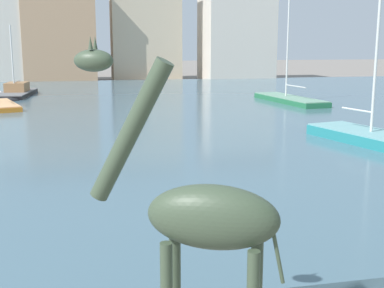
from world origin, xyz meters
name	(u,v)px	position (x,y,z in m)	size (l,w,h in m)	color
harbor_water	(136,109)	(0.00, 36.59, 0.18)	(85.97, 54.48, 0.35)	#476675
giraffe_statue	(201,223)	(-2.18, 7.48, 2.38)	(2.54, 1.52, 4.66)	#3D4C38
sailboat_green	(284,100)	(11.43, 37.53, 0.40)	(2.83, 9.42, 8.07)	#236B42
sailboat_black	(15,95)	(-9.10, 45.60, 0.48)	(2.97, 8.43, 6.14)	black
sailboat_teal	(373,141)	(8.67, 20.95, 0.45)	(3.35, 6.43, 7.78)	teal
townhouse_end_terrace	(60,32)	(-5.97, 66.95, 6.16)	(8.64, 7.67, 12.29)	tan
townhouse_corner_house	(145,29)	(4.71, 68.51, 6.62)	(8.96, 5.60, 13.21)	#C6B293
townhouse_wide_warehouse	(236,35)	(16.37, 66.34, 5.84)	(8.85, 7.78, 11.65)	beige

